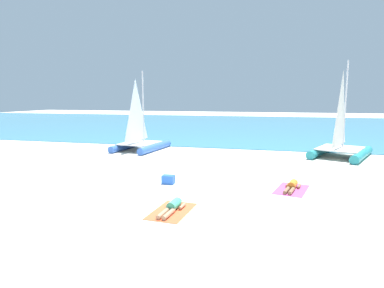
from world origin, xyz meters
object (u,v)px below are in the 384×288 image
(towel_left, at_px, (172,211))
(towel_right, at_px, (291,189))
(sailboat_blue, at_px, (140,139))
(sunbather_right, at_px, (292,186))
(sailboat_teal, at_px, (341,143))
(cooler_box, at_px, (168,180))
(sunbather_left, at_px, (172,207))

(towel_left, relative_size, towel_right, 1.00)
(sailboat_blue, distance_m, sunbather_right, 12.08)
(sailboat_teal, distance_m, cooler_box, 11.67)
(towel_left, xyz_separation_m, sunbather_right, (3.78, 3.55, 0.13))
(towel_left, height_order, sunbather_right, sunbather_right)
(cooler_box, bearing_deg, towel_left, -69.51)
(towel_right, bearing_deg, sunbather_right, 76.76)
(sailboat_blue, height_order, sunbather_left, sailboat_blue)
(towel_left, bearing_deg, cooler_box, 110.49)
(sailboat_teal, xyz_separation_m, sunbather_left, (-6.89, -11.46, -0.72))
(towel_left, bearing_deg, sunbather_right, 43.21)
(sailboat_teal, bearing_deg, towel_right, -88.84)
(sailboat_teal, xyz_separation_m, towel_right, (-3.13, -8.04, -0.85))
(sunbather_left, relative_size, sunbather_right, 1.01)
(towel_right, bearing_deg, sunbather_left, -137.71)
(sunbather_left, bearing_deg, cooler_box, 115.18)
(sailboat_teal, distance_m, sunbather_left, 13.39)
(sailboat_teal, xyz_separation_m, towel_left, (-6.89, -11.52, -0.85))
(towel_left, xyz_separation_m, towel_right, (3.76, 3.48, 0.00))
(sailboat_blue, xyz_separation_m, towel_left, (5.81, -10.87, -0.79))
(towel_left, relative_size, sunbather_right, 1.22)
(sailboat_blue, bearing_deg, sailboat_teal, 9.14)
(sailboat_blue, distance_m, sunbather_left, 12.29)
(sailboat_teal, height_order, towel_left, sailboat_teal)
(sunbather_right, bearing_deg, sailboat_blue, 155.87)
(sunbather_left, xyz_separation_m, sunbather_right, (3.77, 3.48, 0.00))
(sailboat_teal, bearing_deg, cooler_box, -111.25)
(sunbather_left, height_order, cooler_box, cooler_box)
(sunbather_left, distance_m, towel_right, 5.08)
(towel_left, xyz_separation_m, cooler_box, (-1.16, 3.10, 0.17))
(sailboat_teal, bearing_deg, sunbather_right, -88.90)
(sailboat_blue, height_order, towel_left, sailboat_blue)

